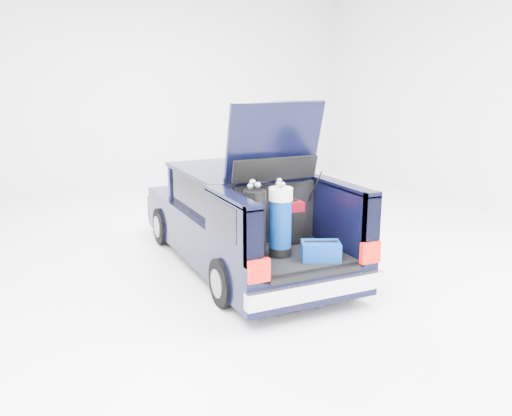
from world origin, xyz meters
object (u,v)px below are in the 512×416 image
red_suitcase (289,223)px  blue_duffel (321,251)px  car (239,219)px  black_golf_bag (254,225)px  blue_golf_bag (281,221)px

red_suitcase → blue_duffel: red_suitcase is taller
car → blue_duffel: bearing=-82.6°
black_golf_bag → blue_golf_bag: 0.38m
car → red_suitcase: (0.21, -1.19, 0.21)m
blue_duffel → car: bearing=121.0°
black_golf_bag → blue_duffel: 0.87m
car → black_golf_bag: size_ratio=4.75×
blue_golf_bag → blue_duffel: (0.37, -0.35, -0.33)m
car → blue_golf_bag: 1.64m
red_suitcase → black_golf_bag: bearing=-147.4°
red_suitcase → blue_golf_bag: size_ratio=0.61×
car → blue_golf_bag: bearing=-94.5°
black_golf_bag → blue_duffel: bearing=-13.2°
red_suitcase → blue_golf_bag: (-0.33, -0.40, 0.16)m
car → blue_golf_bag: (-0.12, -1.59, 0.37)m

